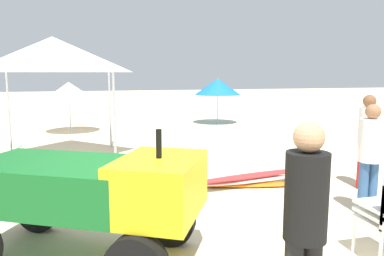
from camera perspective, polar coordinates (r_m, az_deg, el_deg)
utility_cart at (r=4.31m, az=-15.32°, el=-9.25°), size 2.81×2.24×1.50m
surfboard_pile at (r=7.02m, az=8.56°, el=-7.78°), size 2.57×0.73×0.24m
lifeguard_near_left at (r=2.99m, az=16.75°, el=-13.03°), size 0.32×0.32×1.72m
lifeguard_near_center at (r=6.02m, az=25.36°, el=-3.31°), size 0.32×0.32×1.63m
lifeguard_far_right at (r=7.35m, az=24.98°, el=-1.01°), size 0.32×0.32×1.68m
popup_canopy at (r=9.34m, az=-20.29°, el=10.37°), size 2.61×2.61×2.88m
beach_umbrella_left at (r=13.66m, az=-18.12°, el=5.24°), size 1.90×1.90×1.74m
beach_umbrella_mid at (r=15.30m, az=3.90°, el=6.26°), size 1.87×1.87×1.83m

